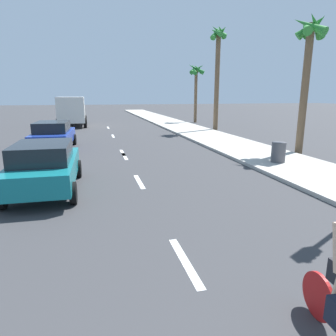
{
  "coord_description": "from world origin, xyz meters",
  "views": [
    {
      "loc": [
        -1.55,
        1.4,
        3.01
      ],
      "look_at": [
        0.39,
        9.11,
        1.1
      ],
      "focal_mm": 32.72,
      "sensor_mm": 36.0,
      "label": 1
    }
  ],
  "objects": [
    {
      "name": "lane_stripe_3",
      "position": [
        0.0,
        11.78,
        0.0
      ],
      "size": [
        0.16,
        1.8,
        0.01
      ],
      "primitive_type": "cube",
      "color": "white",
      "rests_on": "ground"
    },
    {
      "name": "palm_tree_far",
      "position": [
        8.79,
        25.93,
        6.31
      ],
      "size": [
        1.68,
        1.81,
        8.63
      ],
      "color": "brown",
      "rests_on": "ground"
    },
    {
      "name": "ground_plane",
      "position": [
        0.0,
        20.0,
        0.0
      ],
      "size": [
        160.0,
        160.0,
        0.0
      ],
      "primitive_type": "plane",
      "color": "#38383A"
    },
    {
      "name": "sidewalk_strip",
      "position": [
        6.68,
        22.0,
        0.07
      ],
      "size": [
        3.6,
        80.0,
        0.14
      ],
      "primitive_type": "cube",
      "color": "#B2ADA3",
      "rests_on": "ground"
    },
    {
      "name": "lane_stripe_2",
      "position": [
        0.0,
        6.28,
        0.0
      ],
      "size": [
        0.16,
        1.8,
        0.01
      ],
      "primitive_type": "cube",
      "color": "white",
      "rests_on": "ground"
    },
    {
      "name": "parked_car_blue",
      "position": [
        -3.62,
        19.42,
        0.84
      ],
      "size": [
        2.27,
        4.62,
        1.57
      ],
      "rotation": [
        0.0,
        0.0,
        -0.05
      ],
      "color": "#1E389E",
      "rests_on": "ground"
    },
    {
      "name": "parked_car_teal",
      "position": [
        -3.04,
        11.44,
        0.84
      ],
      "size": [
        2.08,
        4.41,
        1.57
      ],
      "rotation": [
        0.0,
        0.0,
        -0.02
      ],
      "color": "#14727A",
      "rests_on": "ground"
    },
    {
      "name": "trash_bin_near",
      "position": [
        6.28,
        12.91,
        0.58
      ],
      "size": [
        0.6,
        0.6,
        0.88
      ],
      "primitive_type": "cylinder",
      "color": "#47474C",
      "rests_on": "sidewalk_strip"
    },
    {
      "name": "palm_tree_distant",
      "position": [
        9.71,
        33.87,
        5.0
      ],
      "size": [
        1.9,
        1.78,
        6.39
      ],
      "color": "brown",
      "rests_on": "ground"
    },
    {
      "name": "delivery_truck",
      "position": [
        -3.27,
        32.83,
        1.5
      ],
      "size": [
        2.71,
        6.25,
        2.8
      ],
      "rotation": [
        0.0,
        0.0,
        0.01
      ],
      "color": "beige",
      "rests_on": "ground"
    },
    {
      "name": "lane_stripe_7",
      "position": [
        0.0,
        30.65,
        0.0
      ],
      "size": [
        0.16,
        1.8,
        0.01
      ],
      "primitive_type": "cube",
      "color": "white",
      "rests_on": "ground"
    },
    {
      "name": "palm_tree_mid",
      "position": [
        8.94,
        15.07,
        5.09
      ],
      "size": [
        1.7,
        2.07,
        6.88
      ],
      "color": "brown",
      "rests_on": "ground"
    },
    {
      "name": "lane_stripe_5",
      "position": [
        0.0,
        17.51,
        0.0
      ],
      "size": [
        0.16,
        1.8,
        0.01
      ],
      "primitive_type": "cube",
      "color": "white",
      "rests_on": "ground"
    },
    {
      "name": "lane_stripe_6",
      "position": [
        0.0,
        24.45,
        0.0
      ],
      "size": [
        0.16,
        1.8,
        0.01
      ],
      "primitive_type": "cube",
      "color": "white",
      "rests_on": "ground"
    },
    {
      "name": "lane_stripe_4",
      "position": [
        0.0,
        16.51,
        0.0
      ],
      "size": [
        0.16,
        1.8,
        0.01
      ],
      "primitive_type": "cube",
      "color": "white",
      "rests_on": "ground"
    }
  ]
}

